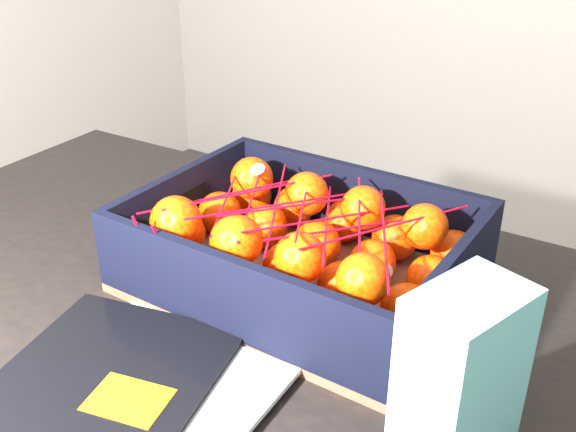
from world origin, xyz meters
The scene contains 6 objects.
table centered at (-0.07, -0.07, 0.65)m, with size 1.23×0.84×0.75m.
magazine_stack centered at (-0.07, -0.24, 0.76)m, with size 0.30×0.32×0.02m.
produce_crate centered at (-0.04, 0.06, 0.78)m, with size 0.40×0.30×0.11m.
clementine_heap centered at (-0.04, 0.05, 0.81)m, with size 0.37×0.28×0.11m.
mesh_net centered at (-0.04, 0.05, 0.85)m, with size 0.33×0.26×0.09m.
retail_carton centered at (0.22, -0.09, 0.83)m, with size 0.07×0.11×0.16m, color silver.
Camera 1 is at (0.34, -0.54, 1.21)m, focal length 41.45 mm.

